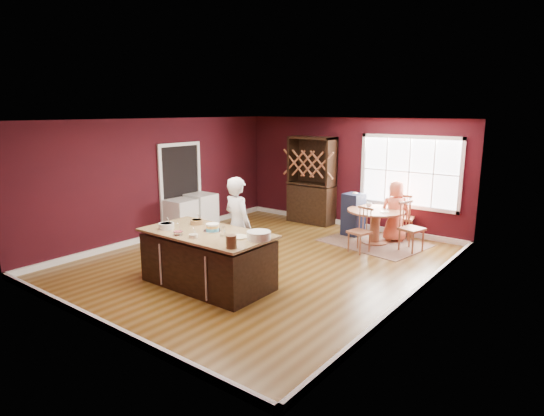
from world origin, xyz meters
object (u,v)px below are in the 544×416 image
(dining_table, at_px, (375,219))
(hutch, at_px, (312,180))
(chair_south, at_px, (359,230))
(dryer, at_px, (201,212))
(kitchen_island, at_px, (208,260))
(layer_cake, at_px, (213,227))
(chair_east, at_px, (412,227))
(high_chair, at_px, (353,214))
(seated_woman, at_px, (395,211))
(baker, at_px, (238,225))
(chair_north, at_px, (403,216))
(toddler, at_px, (353,201))
(washer, at_px, (181,218))

(dining_table, bearing_deg, hutch, 160.85)
(chair_south, relative_size, dryer, 1.05)
(kitchen_island, height_order, dryer, kitchen_island)
(layer_cake, height_order, chair_east, chair_east)
(dryer, bearing_deg, chair_south, 11.13)
(layer_cake, height_order, chair_south, layer_cake)
(high_chair, bearing_deg, chair_east, -6.46)
(kitchen_island, height_order, seated_woman, seated_woman)
(high_chair, bearing_deg, chair_south, -50.03)
(dining_table, distance_m, baker, 3.43)
(layer_cake, bearing_deg, dining_table, 73.89)
(layer_cake, height_order, dryer, layer_cake)
(baker, relative_size, dryer, 1.93)
(baker, bearing_deg, seated_woman, -99.63)
(chair_east, bearing_deg, chair_north, 48.88)
(baker, xyz_separation_m, seated_woman, (1.43, 3.63, -0.19))
(seated_woman, bearing_deg, chair_east, 107.29)
(chair_east, height_order, seated_woman, seated_woman)
(hutch, bearing_deg, kitchen_island, -78.23)
(kitchen_island, xyz_separation_m, toddler, (0.41, 4.33, 0.37))
(baker, xyz_separation_m, layer_cake, (0.04, -0.67, 0.11))
(chair_east, height_order, dryer, chair_east)
(layer_cake, relative_size, hutch, 0.14)
(chair_east, distance_m, chair_north, 0.94)
(kitchen_island, xyz_separation_m, chair_north, (1.50, 4.69, 0.10))
(dining_table, distance_m, chair_east, 0.85)
(layer_cake, xyz_separation_m, high_chair, (0.43, 4.16, -0.47))
(high_chair, bearing_deg, chair_north, 29.29)
(layer_cake, bearing_deg, chair_east, 62.65)
(chair_south, relative_size, washer, 1.10)
(kitchen_island, bearing_deg, washer, 146.29)
(chair_south, relative_size, toddler, 3.63)
(chair_north, height_order, seated_woman, seated_woman)
(chair_south, relative_size, hutch, 0.42)
(baker, bearing_deg, chair_east, -110.78)
(chair_south, bearing_deg, hutch, 156.67)
(kitchen_island, relative_size, seated_woman, 1.62)
(baker, distance_m, layer_cake, 0.68)
(kitchen_island, height_order, dining_table, kitchen_island)
(hutch, bearing_deg, chair_south, -35.54)
(chair_north, relative_size, dryer, 1.19)
(layer_cake, bearing_deg, toddler, 85.00)
(washer, relative_size, dryer, 0.96)
(chair_east, distance_m, washer, 5.13)
(high_chair, bearing_deg, hutch, 169.43)
(chair_east, bearing_deg, layer_cake, 168.94)
(dining_table, relative_size, seated_woman, 0.90)
(seated_woman, relative_size, washer, 1.58)
(chair_north, bearing_deg, layer_cake, 61.97)
(dining_table, height_order, hutch, hutch)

